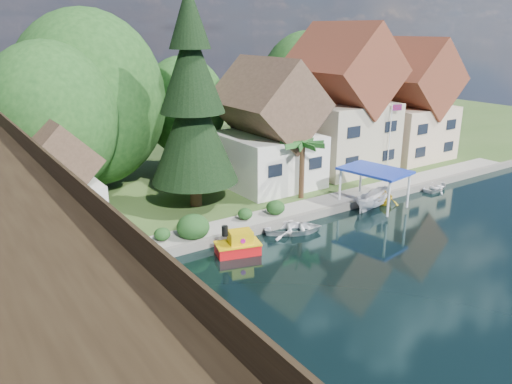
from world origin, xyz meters
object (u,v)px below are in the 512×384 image
at_px(shed, 58,186).
at_px(boat_white_a, 293,227).
at_px(boat_yellow, 386,196).
at_px(tugboat, 238,245).
at_px(house_right, 407,107).
at_px(flagpole, 391,132).
at_px(house_center, 341,108).
at_px(house_left, 268,132).
at_px(boat_canopy, 373,192).
at_px(boat_white_b, 436,186).
at_px(conifer, 192,105).
at_px(palm_tree, 303,146).

height_order(shed, boat_white_a, shed).
distance_m(shed, boat_yellow, 24.98).
bearing_deg(tugboat, boat_white_a, 8.75).
bearing_deg(boat_white_a, tugboat, 127.32).
relative_size(house_right, flagpole, 1.85).
bearing_deg(boat_yellow, boat_white_a, 69.00).
bearing_deg(house_right, tugboat, -159.92).
height_order(house_center, house_right, house_center).
bearing_deg(house_left, boat_canopy, -65.85).
xyz_separation_m(house_center, boat_white_a, (-13.30, -9.72, -5.99)).
height_order(boat_canopy, boat_yellow, boat_canopy).
height_order(house_right, flagpole, house_right).
height_order(shed, tugboat, shed).
xyz_separation_m(boat_yellow, boat_white_b, (6.71, 0.10, -0.33)).
xyz_separation_m(house_left, flagpole, (11.14, -4.10, -0.51)).
xyz_separation_m(house_left, boat_yellow, (5.70, -8.72, -4.48)).
relative_size(house_center, boat_white_b, 4.27).
distance_m(conifer, flagpole, 19.60).
relative_size(house_left, house_center, 0.79).
height_order(house_left, conifer, conifer).
distance_m(flagpole, boat_white_b, 6.36).
height_order(house_left, shed, house_left).
xyz_separation_m(house_right, tugboat, (-27.35, -10.00, -5.16)).
xyz_separation_m(house_center, boat_yellow, (-3.30, -9.22, -5.75)).
relative_size(shed, palm_tree, 1.57).
relative_size(boat_white_a, boat_yellow, 1.65).
bearing_deg(house_left, boat_yellow, -56.80).
xyz_separation_m(house_left, tugboat, (-9.35, -10.00, -4.52)).
height_order(conifer, boat_yellow, conifer).
bearing_deg(boat_yellow, conifer, 38.37).
xyz_separation_m(palm_tree, boat_canopy, (3.97, -4.14, -3.45)).
relative_size(flagpole, boat_white_b, 2.07).
distance_m(house_right, conifer, 26.10).
height_order(house_left, boat_canopy, house_left).
bearing_deg(conifer, tugboat, -99.58).
bearing_deg(shed, house_center, 4.24).
bearing_deg(boat_canopy, house_right, 32.46).
bearing_deg(boat_yellow, house_center, -43.59).
bearing_deg(house_center, flagpole, -64.98).
height_order(shed, boat_white_b, shed).
height_order(shed, boat_yellow, shed).
relative_size(house_left, boat_white_a, 2.66).
distance_m(house_left, flagpole, 11.88).
bearing_deg(boat_white_a, house_center, -25.28).
height_order(boat_white_a, boat_white_b, boat_white_a).
bearing_deg(conifer, palm_tree, -22.06).
distance_m(flagpole, boat_canopy, 9.20).
distance_m(house_left, house_right, 18.01).
bearing_deg(boat_white_b, shed, 66.05).
distance_m(house_center, boat_white_b, 11.48).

